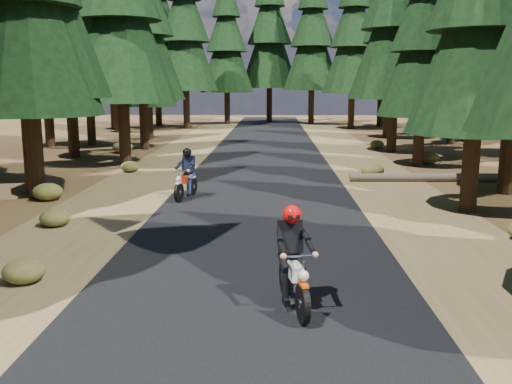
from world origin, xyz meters
TOP-DOWN VIEW (x-y plane):
  - ground at (0.00, 0.00)m, footprint 120.00×120.00m
  - road at (0.00, 5.00)m, footprint 6.00×100.00m
  - shoulder_l at (-4.60, 5.00)m, footprint 3.20×100.00m
  - shoulder_r at (4.60, 5.00)m, footprint 3.20×100.00m
  - pine_forest at (-0.02, 21.05)m, footprint 34.59×55.08m
  - log_near at (6.20, 9.77)m, footprint 5.74×0.47m
  - understory_shrubs at (0.19, 8.19)m, footprint 16.48×32.37m
  - rider_lead at (0.75, -3.01)m, footprint 0.93×1.97m
  - rider_follow at (-2.40, 6.15)m, footprint 0.95×1.89m

SIDE VIEW (x-z plane):
  - ground at x=0.00m, z-range 0.00..0.00m
  - shoulder_l at x=-4.60m, z-range 0.00..0.01m
  - shoulder_r at x=4.60m, z-range 0.00..0.01m
  - road at x=0.00m, z-range 0.00..0.01m
  - log_near at x=6.20m, z-range 0.00..0.32m
  - understory_shrubs at x=0.19m, z-range -0.05..0.59m
  - rider_follow at x=-2.40m, z-range -0.26..1.36m
  - rider_lead at x=0.75m, z-range -0.28..1.41m
  - pine_forest at x=-0.02m, z-range -0.27..16.05m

